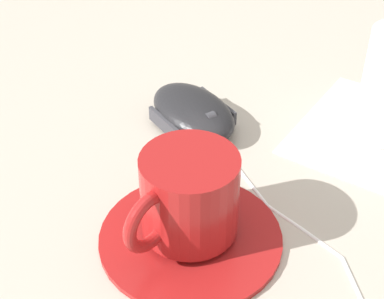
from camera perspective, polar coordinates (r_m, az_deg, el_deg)
ground_plane at (r=0.56m, az=9.17°, el=-1.61°), size 3.00×3.00×0.00m
saucer at (r=0.48m, az=-0.14°, el=-8.33°), size 0.15×0.15×0.01m
coffee_cup at (r=0.45m, az=-0.45°, el=-4.53°), size 0.08×0.11×0.07m
computer_mouse at (r=0.59m, az=0.12°, el=3.69°), size 0.13×0.12×0.03m
mouse_cable at (r=0.49m, az=10.48°, el=-7.71°), size 0.18×0.16×0.00m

